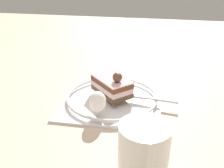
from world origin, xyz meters
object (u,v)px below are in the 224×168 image
Objects in this scene: dessert_plate at (112,98)px; drink_glass_near at (143,165)px; whipped_cream_dollop at (98,102)px; fork at (152,99)px; cake_slice at (112,85)px.

drink_glass_near is (0.26, 0.10, 0.05)m from dessert_plate.
fork is at bearing 125.00° from whipped_cream_dollop.
drink_glass_near is at bearing 20.83° from dessert_plate.
dessert_plate is at bearing -91.65° from fork.
cake_slice is (-0.01, -0.00, 0.03)m from dessert_plate.
dessert_plate is 2.12× the size of cake_slice.
fork is at bearing 88.35° from dessert_plate.
dessert_plate is 0.09m from whipped_cream_dollop.
cake_slice is 2.47× the size of whipped_cream_dollop.
drink_glass_near reaches higher than fork.
dessert_plate is 2.08× the size of drink_glass_near.
drink_glass_near is (0.18, 0.11, 0.01)m from whipped_cream_dollop.
whipped_cream_dollop reaches higher than fork.
whipped_cream_dollop is 0.22m from drink_glass_near.
dessert_plate is 0.10m from fork.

